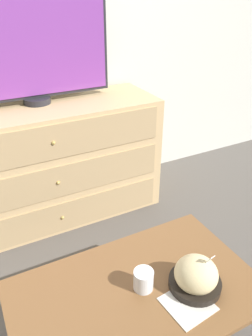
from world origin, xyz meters
The scene contains 8 objects.
ground_plane centered at (0.00, 0.00, 0.00)m, with size 12.00×12.00×0.00m, color #56514C.
wall_back centered at (0.00, 0.03, 1.30)m, with size 12.00×0.05×2.60m.
dresser centered at (0.07, -0.29, 0.42)m, with size 1.56×0.53×0.84m.
tv centered at (0.08, -0.20, 1.18)m, with size 1.01×0.17×0.68m.
coffee_table centered at (0.10, -1.54, 0.40)m, with size 0.99×0.61×0.46m.
takeout_bowl centered at (0.31, -1.62, 0.51)m, with size 0.21×0.21×0.18m.
drink_cup centered at (0.13, -1.53, 0.49)m, with size 0.08×0.08×0.09m.
napkin centered at (0.24, -1.68, 0.46)m, with size 0.19×0.19×0.00m.
Camera 1 is at (-0.35, -2.31, 1.53)m, focal length 35.00 mm.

